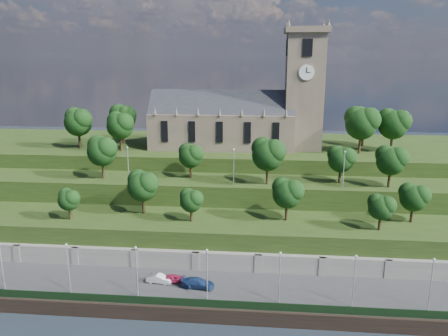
# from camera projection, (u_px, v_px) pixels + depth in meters

# --- Properties ---
(ground) EXTENTS (320.00, 320.00, 0.00)m
(ground) POSITION_uv_depth(u_px,v_px,m) (220.00, 323.00, 59.49)
(ground) COLOR black
(ground) RESTS_ON ground
(promenade) EXTENTS (160.00, 12.00, 2.00)m
(promenade) POSITION_uv_depth(u_px,v_px,m) (224.00, 294.00, 65.02)
(promenade) COLOR #2D2D30
(promenade) RESTS_ON ground
(quay_wall) EXTENTS (160.00, 0.50, 2.20)m
(quay_wall) POSITION_uv_depth(u_px,v_px,m) (220.00, 316.00, 59.16)
(quay_wall) COLOR black
(quay_wall) RESTS_ON ground
(fence) EXTENTS (160.00, 0.10, 1.20)m
(fence) POSITION_uv_depth(u_px,v_px,m) (220.00, 304.00, 59.41)
(fence) COLOR black
(fence) RESTS_ON promenade
(retaining_wall) EXTENTS (160.00, 2.10, 5.00)m
(retaining_wall) POSITION_uv_depth(u_px,v_px,m) (227.00, 266.00, 70.40)
(retaining_wall) COLOR slate
(retaining_wall) RESTS_ON ground
(embankment_lower) EXTENTS (160.00, 12.00, 8.00)m
(embankment_lower) POSITION_uv_depth(u_px,v_px,m) (230.00, 242.00, 75.84)
(embankment_lower) COLOR #203511
(embankment_lower) RESTS_ON ground
(embankment_upper) EXTENTS (160.00, 10.00, 12.00)m
(embankment_upper) POSITION_uv_depth(u_px,v_px,m) (234.00, 209.00, 85.94)
(embankment_upper) COLOR #203511
(embankment_upper) RESTS_ON ground
(hilltop) EXTENTS (160.00, 32.00, 15.00)m
(hilltop) POSITION_uv_depth(u_px,v_px,m) (240.00, 174.00, 105.81)
(hilltop) COLOR #203511
(hilltop) RESTS_ON ground
(church) EXTENTS (38.60, 12.35, 27.60)m
(church) POSITION_uv_depth(u_px,v_px,m) (243.00, 115.00, 98.10)
(church) COLOR brown
(church) RESTS_ON hilltop
(trees_lower) EXTENTS (62.72, 8.67, 7.94)m
(trees_lower) POSITION_uv_depth(u_px,v_px,m) (248.00, 194.00, 73.98)
(trees_lower) COLOR black
(trees_lower) RESTS_ON embankment_lower
(trees_upper) EXTENTS (60.15, 8.25, 8.81)m
(trees_upper) POSITION_uv_depth(u_px,v_px,m) (248.00, 154.00, 81.82)
(trees_upper) COLOR black
(trees_upper) RESTS_ON embankment_upper
(trees_hilltop) EXTENTS (76.19, 15.96, 10.06)m
(trees_hilltop) POSITION_uv_depth(u_px,v_px,m) (249.00, 121.00, 96.73)
(trees_hilltop) COLOR black
(trees_hilltop) RESTS_ON hilltop
(lamp_posts_promenade) EXTENTS (60.36, 0.36, 7.77)m
(lamp_posts_promenade) POSITION_uv_depth(u_px,v_px,m) (207.00, 271.00, 60.45)
(lamp_posts_promenade) COLOR #B2B2B7
(lamp_posts_promenade) RESTS_ON promenade
(lamp_posts_upper) EXTENTS (40.36, 0.36, 6.87)m
(lamp_posts_upper) POSITION_uv_depth(u_px,v_px,m) (234.00, 164.00, 80.54)
(lamp_posts_upper) COLOR #B2B2B7
(lamp_posts_upper) RESTS_ON embankment_upper
(car_left) EXTENTS (3.82, 2.30, 1.22)m
(car_left) POSITION_uv_depth(u_px,v_px,m) (174.00, 278.00, 66.26)
(car_left) COLOR #9D1A3E
(car_left) RESTS_ON promenade
(car_middle) EXTENTS (4.01, 1.77, 1.28)m
(car_middle) POSITION_uv_depth(u_px,v_px,m) (159.00, 279.00, 66.10)
(car_middle) COLOR silver
(car_middle) RESTS_ON promenade
(car_right) EXTENTS (5.10, 2.48, 1.43)m
(car_right) POSITION_uv_depth(u_px,v_px,m) (198.00, 283.00, 64.70)
(car_right) COLOR navy
(car_right) RESTS_ON promenade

